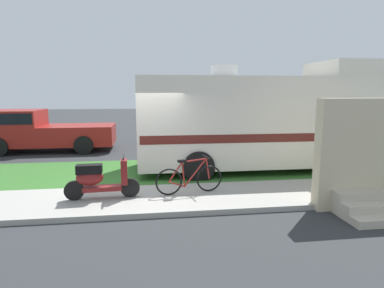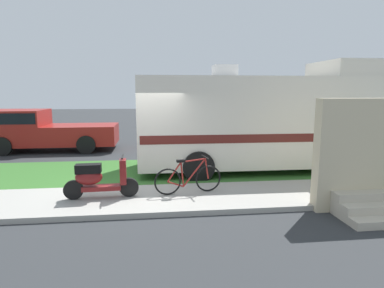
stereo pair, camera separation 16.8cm
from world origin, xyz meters
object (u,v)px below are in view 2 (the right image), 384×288
(motorhome_rv, at_px, (262,120))
(scooter, at_px, (98,179))
(pickup_truck_near, at_px, (39,129))
(bottle_green, at_px, (370,190))
(bicycle, at_px, (188,178))

(motorhome_rv, distance_m, scooter, 5.43)
(pickup_truck_near, height_order, bottle_green, pickup_truck_near)
(scooter, distance_m, bicycle, 2.08)
(bottle_green, bearing_deg, scooter, 175.05)
(scooter, height_order, bottle_green, scooter)
(motorhome_rv, height_order, bottle_green, motorhome_rv)
(bicycle, xyz_separation_m, bottle_green, (4.22, -0.66, -0.25))
(bicycle, bearing_deg, pickup_truck_near, 129.02)
(pickup_truck_near, bearing_deg, scooter, -63.19)
(pickup_truck_near, distance_m, bottle_green, 12.51)
(pickup_truck_near, xyz_separation_m, bottle_green, (9.88, -7.64, -0.72))
(bicycle, bearing_deg, bottle_green, -8.83)
(motorhome_rv, xyz_separation_m, pickup_truck_near, (-8.27, 4.57, -0.70))
(bottle_green, bearing_deg, bicycle, 171.17)
(scooter, relative_size, bottle_green, 6.23)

